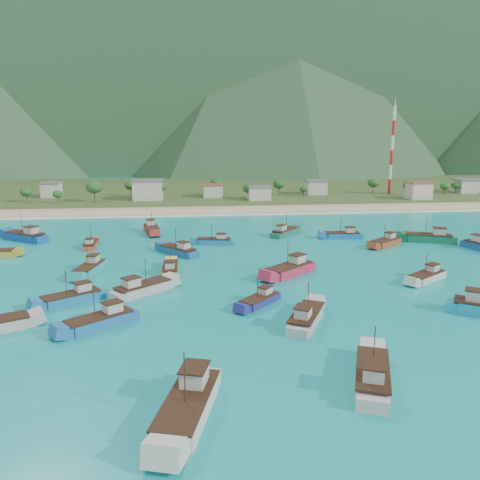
{
  "coord_description": "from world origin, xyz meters",
  "views": [
    {
      "loc": [
        -10.0,
        -85.34,
        26.47
      ],
      "look_at": [
        1.04,
        18.0,
        3.0
      ],
      "focal_mm": 35.0,
      "sensor_mm": 36.0,
      "label": 1
    }
  ],
  "objects": [
    {
      "name": "village",
      "position": [
        8.97,
        101.43,
        4.67
      ],
      "size": [
        213.52,
        28.82,
        7.39
      ],
      "color": "beige",
      "rests_on": "ground"
    },
    {
      "name": "boat_29",
      "position": [
        -12.99,
        18.14,
        0.75
      ],
      "size": [
        9.32,
        10.11,
        6.28
      ],
      "rotation": [
        0.0,
        0.0,
        0.71
      ],
      "color": "#17528E",
      "rests_on": "ground"
    },
    {
      "name": "boat_25",
      "position": [
        -29.92,
        5.35,
        0.73
      ],
      "size": [
        5.04,
        10.85,
        6.17
      ],
      "rotation": [
        0.0,
        0.0,
        2.95
      ],
      "color": "teal",
      "rests_on": "ground"
    },
    {
      "name": "boat_8",
      "position": [
        -14.22,
        3.6,
        0.63
      ],
      "size": [
        2.83,
        9.52,
        5.62
      ],
      "rotation": [
        0.0,
        0.0,
        0.0
      ],
      "color": "yellow",
      "rests_on": "ground"
    },
    {
      "name": "boat_4",
      "position": [
        -4.3,
        27.34,
        0.59
      ],
      "size": [
        9.48,
        4.25,
        5.41
      ],
      "rotation": [
        0.0,
        0.0,
        1.4
      ],
      "color": "teal",
      "rests_on": "ground"
    },
    {
      "name": "radio_tower",
      "position": [
        75.42,
        108.0,
        19.99
      ],
      "size": [
        1.2,
        1.2,
        36.78
      ],
      "color": "red",
      "rests_on": "ground"
    },
    {
      "name": "boat_12",
      "position": [
        -52.17,
        36.53,
        0.97
      ],
      "size": [
        12.57,
        10.22,
        7.48
      ],
      "rotation": [
        0.0,
        0.0,
        0.97
      ],
      "color": "#12479F",
      "rests_on": "ground"
    },
    {
      "name": "boat_21",
      "position": [
        0.65,
        -15.46,
        0.53
      ],
      "size": [
        7.71,
        7.98,
        5.06
      ],
      "rotation": [
        0.0,
        0.0,
        2.39
      ],
      "color": "navy",
      "rests_on": "ground"
    },
    {
      "name": "vegetation",
      "position": [
        -12.91,
        102.63,
        5.17
      ],
      "size": [
        276.24,
        25.29,
        8.95
      ],
      "color": "#235623",
      "rests_on": "ground"
    },
    {
      "name": "boat_6",
      "position": [
        -20.86,
        43.15,
        0.8
      ],
      "size": [
        5.44,
        11.51,
        6.55
      ],
      "rotation": [
        0.0,
        0.0,
        3.34
      ],
      "color": "maroon",
      "rests_on": "ground"
    },
    {
      "name": "boat_7",
      "position": [
        29.53,
        30.67,
        0.66
      ],
      "size": [
        10.03,
        3.61,
        5.82
      ],
      "rotation": [
        0.0,
        0.0,
        1.5
      ],
      "color": "#166AA8",
      "rests_on": "ground"
    },
    {
      "name": "boat_20",
      "position": [
        8.93,
        0.08,
        0.88
      ],
      "size": [
        11.34,
        10.27,
        7.0
      ],
      "rotation": [
        0.0,
        0.0,
        2.26
      ],
      "color": "#BB2641",
      "rests_on": "ground"
    },
    {
      "name": "beach",
      "position": [
        0.0,
        79.0,
        0.0
      ],
      "size": [
        400.0,
        18.0,
        1.2
      ],
      "primitive_type": "cube",
      "color": "beige",
      "rests_on": "ground"
    },
    {
      "name": "boat_16",
      "position": [
        9.12,
        -41.14,
        0.84
      ],
      "size": [
        7.32,
        11.92,
        6.78
      ],
      "rotation": [
        0.0,
        0.0,
        5.91
      ],
      "color": "beige",
      "rests_on": "ground"
    },
    {
      "name": "boat_31",
      "position": [
        37.24,
        21.4,
        0.7
      ],
      "size": [
        9.89,
        8.5,
        5.99
      ],
      "rotation": [
        0.0,
        0.0,
        2.22
      ],
      "color": "#943E1E",
      "rests_on": "ground"
    },
    {
      "name": "ground",
      "position": [
        0.0,
        0.0,
        0.0
      ],
      "size": [
        600.0,
        600.0,
        0.0
      ],
      "primitive_type": "plane",
      "color": "#0C8A83",
      "rests_on": "ground"
    },
    {
      "name": "mountains",
      "position": [
        -18.31,
        403.81,
        106.83
      ],
      "size": [
        1520.0,
        440.0,
        260.0
      ],
      "color": "slate",
      "rests_on": "ground"
    },
    {
      "name": "surf_line",
      "position": [
        0.0,
        69.5,
        0.0
      ],
      "size": [
        400.0,
        2.5,
        0.08
      ],
      "primitive_type": "cube",
      "color": "white",
      "rests_on": "ground"
    },
    {
      "name": "boat_3",
      "position": [
        -18.56,
        -8.33,
        0.79
      ],
      "size": [
        10.47,
        9.57,
        6.48
      ],
      "rotation": [
        0.0,
        0.0,
        5.42
      ],
      "color": "#B4ACA3",
      "rests_on": "ground"
    },
    {
      "name": "boat_28",
      "position": [
        15.09,
        35.78,
        0.72
      ],
      "size": [
        9.15,
        9.81,
        6.13
      ],
      "rotation": [
        0.0,
        0.0,
        5.56
      ],
      "color": "#1B6147",
      "rests_on": "ground"
    },
    {
      "name": "boat_18",
      "position": [
        6.07,
        -23.99,
        0.77
      ],
      "size": [
        7.83,
        11.1,
        6.41
      ],
      "rotation": [
        0.0,
        0.0,
        5.81
      ],
      "color": "#B0AA9F",
      "rests_on": "ground"
    },
    {
      "name": "boat_33",
      "position": [
        -22.99,
        -21.81,
        0.73
      ],
      "size": [
        10.23,
        8.73,
        6.18
      ],
      "rotation": [
        0.0,
        0.0,
        2.21
      ],
      "color": "#1F5F9C",
      "rests_on": "ground"
    },
    {
      "name": "boat_2",
      "position": [
        -10.65,
        -44.81,
        0.98
      ],
      "size": [
        7.07,
        13.33,
        7.55
      ],
      "rotation": [
        0.0,
        0.0,
        2.87
      ],
      "color": "beige",
      "rests_on": "ground"
    },
    {
      "name": "boat_13",
      "position": [
        33.39,
        -6.38,
        0.63
      ],
      "size": [
        9.48,
        7.74,
        5.65
      ],
      "rotation": [
        0.0,
        0.0,
        2.17
      ],
      "color": "beige",
      "rests_on": "ground"
    },
    {
      "name": "boat_5",
      "position": [
        -34.08,
        27.19,
        0.52
      ],
      "size": [
        2.75,
        8.55,
        5.01
      ],
      "rotation": [
        0.0,
        0.0,
        0.03
      ],
      "color": "#A3442B",
      "rests_on": "ground"
    },
    {
      "name": "boat_10",
      "position": [
        -29.35,
        -11.42,
        0.69
      ],
      "size": [
        10.07,
        7.95,
        5.95
      ],
      "rotation": [
        0.0,
        0.0,
        2.14
      ],
      "color": "#1C6AA3",
      "rests_on": "ground"
    },
    {
      "name": "land",
      "position": [
        0.0,
        140.0,
        0.0
      ],
      "size": [
        400.0,
        110.0,
        2.4
      ],
      "primitive_type": "cube",
      "color": "#385123",
      "rests_on": "ground"
    },
    {
      "name": "boat_15",
      "position": [
        49.77,
        24.05,
        0.93
      ],
      "size": [
        12.82,
        7.87,
        7.29
      ],
      "rotation": [
        0.0,
        0.0,
        1.2
      ],
      "color": "#126745",
      "rests_on": "ground"
    }
  ]
}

